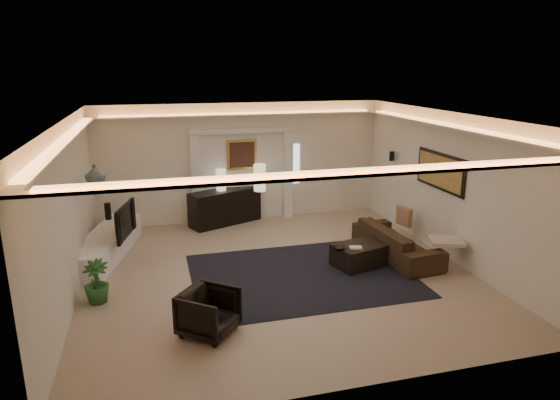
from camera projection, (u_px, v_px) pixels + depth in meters
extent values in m
plane|color=tan|center=(278.00, 273.00, 9.13)|extent=(7.00, 7.00, 0.00)
plane|color=white|center=(278.00, 117.00, 8.36)|extent=(7.00, 7.00, 0.00)
plane|color=silver|center=(242.00, 163.00, 12.00)|extent=(7.00, 0.00, 7.00)
plane|color=silver|center=(357.00, 278.00, 5.48)|extent=(7.00, 0.00, 7.00)
plane|color=silver|center=(69.00, 213.00, 7.87)|extent=(0.00, 7.00, 7.00)
plane|color=silver|center=(449.00, 187.00, 9.61)|extent=(0.00, 7.00, 7.00)
cube|color=silver|center=(278.00, 133.00, 8.43)|extent=(7.00, 7.00, 0.04)
cube|color=white|center=(295.00, 164.00, 12.35)|extent=(0.25, 0.03, 1.00)
cube|color=black|center=(302.00, 275.00, 9.04)|extent=(4.00, 3.00, 0.01)
cube|color=silver|center=(196.00, 180.00, 11.72)|extent=(0.22, 0.20, 2.20)
cube|color=silver|center=(288.00, 175.00, 12.29)|extent=(0.22, 0.20, 2.20)
cube|color=silver|center=(242.00, 131.00, 11.70)|extent=(2.52, 0.20, 0.12)
cube|color=tan|center=(242.00, 155.00, 11.92)|extent=(0.74, 0.04, 0.74)
cube|color=#4C2D1E|center=(242.00, 155.00, 11.90)|extent=(0.62, 0.02, 0.62)
cube|color=black|center=(440.00, 171.00, 9.82)|extent=(0.04, 1.64, 0.74)
cube|color=tan|center=(439.00, 171.00, 9.81)|extent=(0.02, 1.50, 0.62)
cylinder|color=black|center=(392.00, 156.00, 11.57)|extent=(0.12, 0.12, 0.22)
cube|color=silver|center=(82.00, 182.00, 9.14)|extent=(0.10, 0.55, 0.04)
cube|color=black|center=(225.00, 208.00, 11.93)|extent=(1.84, 1.21, 0.88)
cylinder|color=#F4E4CE|center=(221.00, 180.00, 11.73)|extent=(0.31, 0.31, 0.52)
cylinder|color=#F5E9B0|center=(260.00, 181.00, 11.69)|extent=(0.29, 0.29, 0.64)
cube|color=white|center=(106.00, 246.00, 9.89)|extent=(1.36, 2.84, 0.52)
imported|color=black|center=(120.00, 222.00, 9.58)|extent=(1.14, 0.42, 0.66)
cylinder|color=black|center=(108.00, 212.00, 10.71)|extent=(0.15, 0.15, 0.37)
imported|color=#405163|center=(95.00, 175.00, 8.79)|extent=(0.43, 0.43, 0.37)
imported|color=#265723|center=(96.00, 282.00, 7.93)|extent=(0.47, 0.47, 0.72)
imported|color=black|center=(396.00, 242.00, 9.84)|extent=(2.26, 1.05, 0.64)
cube|color=white|center=(446.00, 241.00, 9.22)|extent=(0.75, 0.69, 0.07)
cube|color=#946B4D|center=(404.00, 216.00, 10.73)|extent=(0.20, 0.42, 0.41)
cube|color=black|center=(365.00, 254.00, 9.50)|extent=(1.36, 0.97, 0.46)
imported|color=black|center=(339.00, 249.00, 9.12)|extent=(0.34, 0.34, 0.06)
cube|color=beige|center=(356.00, 249.00, 9.19)|extent=(0.26, 0.21, 0.03)
imported|color=black|center=(209.00, 312.00, 7.00)|extent=(1.02, 1.02, 0.67)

